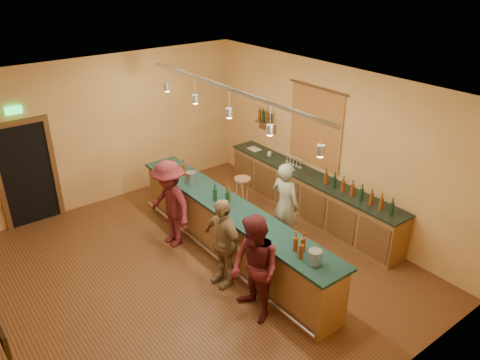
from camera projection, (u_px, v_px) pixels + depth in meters
floor at (195, 271)px, 8.23m from camera, size 7.00×7.00×0.00m
ceiling at (186, 93)px, 6.83m from camera, size 6.50×7.00×0.02m
wall_back at (105, 131)px, 10.03m from camera, size 6.50×0.02×3.20m
wall_front at (364, 307)px, 5.03m from camera, size 6.50×0.02×3.20m
wall_right at (330, 145)px, 9.31m from camera, size 0.02×7.00×3.20m
doorway at (27, 172)px, 9.29m from camera, size 1.15×0.09×2.48m
tapestry at (316, 128)px, 9.48m from camera, size 0.03×1.40×1.60m
bottle_shelf at (265, 119)px, 10.60m from camera, size 0.17×0.55×0.54m
back_counter at (310, 195)px, 9.77m from camera, size 0.60×4.55×1.27m
tasting_bar at (230, 227)px, 8.39m from camera, size 0.73×5.10×1.38m
pendant_track at (229, 98)px, 7.35m from camera, size 0.11×4.60×0.50m
bartender at (285, 205)px, 8.65m from camera, size 0.48×0.66×1.69m
customer_a at (255, 269)px, 6.86m from camera, size 0.73×0.90×1.72m
customer_b at (223, 242)px, 7.62m from camera, size 0.41×0.94×1.59m
customer_c at (170, 204)px, 8.66m from camera, size 0.70×1.14×1.71m
bar_stool at (243, 184)px, 10.00m from camera, size 0.36×0.36×0.73m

